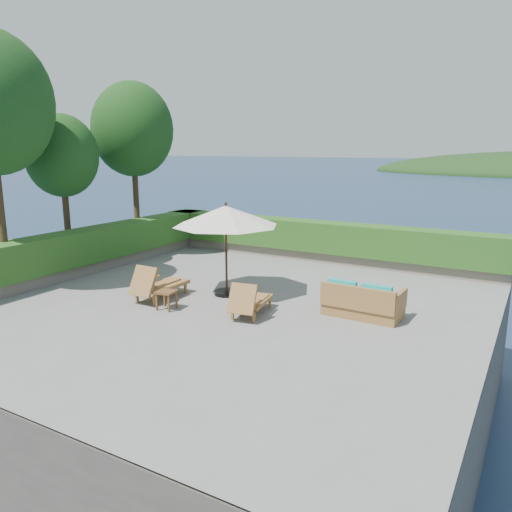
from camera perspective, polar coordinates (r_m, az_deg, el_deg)
The scene contains 14 objects.
ground at distance 12.54m, azimuth -3.03°, elevation -5.44°, with size 12.00×12.00×0.00m, color gray.
foundation at distance 13.10m, azimuth -2.95°, elevation -11.91°, with size 12.00×12.00×3.00m, color #595246.
ocean at distance 13.76m, azimuth -2.88°, elevation -17.43°, with size 600.00×600.00×0.00m, color #172B49.
planter_wall_far at distance 17.30m, azimuth 7.11°, elevation 0.08°, with size 12.00×0.60×0.36m, color gray.
planter_wall_left at distance 16.14m, azimuth -19.96°, elevation -1.47°, with size 0.60×12.00×0.36m, color gray.
hedge_far at distance 17.17m, azimuth 7.17°, elevation 2.27°, with size 12.40×0.90×1.00m, color #1C4112.
hedge_left at distance 16.00m, azimuth -20.14°, elevation 0.86°, with size 0.90×12.40×1.00m, color #1C4112.
tree_mid at distance 16.66m, azimuth -21.31°, elevation 10.57°, with size 2.20×2.20×4.83m.
tree_far at distance 18.21m, azimuth -13.93°, elevation 13.82°, with size 2.80×2.80×6.03m.
patio_umbrella at distance 12.85m, azimuth -3.47°, elevation 4.51°, with size 2.82×2.82×2.46m.
lounge_left at distance 13.02m, azimuth -11.19°, elevation -3.17°, with size 0.76×1.65×0.95m.
lounge_right at distance 11.56m, azimuth -0.72°, elevation -5.12°, with size 0.86×1.58×0.86m.
side_table at distance 12.18m, azimuth -10.21°, elevation -4.31°, with size 0.48×0.48×0.46m.
wicker_loveseat at distance 11.75m, azimuth 12.04°, elevation -5.23°, with size 1.80×0.96×0.87m.
Camera 1 is at (6.53, -9.99, 3.84)m, focal length 35.00 mm.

